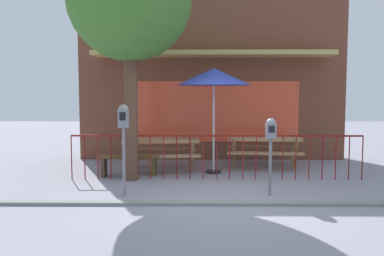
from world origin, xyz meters
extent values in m
plane|color=gray|center=(0.00, 0.00, 0.00)|extent=(40.00, 40.00, 0.00)
cube|color=#3B1C0C|center=(0.00, 4.55, 0.00)|extent=(7.46, 0.54, 0.01)
cube|color=brown|center=(0.00, 4.55, 2.48)|extent=(7.46, 0.50, 4.96)
cube|color=#E54C2D|center=(0.00, 4.29, 1.35)|extent=(4.85, 0.02, 1.70)
cube|color=tan|center=(0.00, 3.84, 2.91)|extent=(6.34, 0.92, 0.12)
cube|color=maroon|center=(0.00, 1.61, 0.95)|extent=(6.26, 0.04, 0.04)
cylinder|color=maroon|center=(-3.13, 1.61, 0.47)|extent=(0.02, 0.02, 0.95)
cylinder|color=maroon|center=(-2.85, 1.61, 0.47)|extent=(0.02, 0.02, 0.95)
cylinder|color=maroon|center=(-2.56, 1.61, 0.47)|extent=(0.02, 0.02, 0.95)
cylinder|color=maroon|center=(-2.28, 1.61, 0.47)|extent=(0.02, 0.02, 0.95)
cylinder|color=maroon|center=(-1.99, 1.61, 0.47)|extent=(0.02, 0.02, 0.95)
cylinder|color=maroon|center=(-1.71, 1.61, 0.47)|extent=(0.02, 0.02, 0.95)
cylinder|color=maroon|center=(-1.42, 1.61, 0.47)|extent=(0.02, 0.02, 0.95)
cylinder|color=maroon|center=(-1.14, 1.61, 0.47)|extent=(0.02, 0.02, 0.95)
cylinder|color=maroon|center=(-0.85, 1.61, 0.47)|extent=(0.02, 0.02, 0.95)
cylinder|color=maroon|center=(-0.57, 1.61, 0.47)|extent=(0.02, 0.02, 0.95)
cylinder|color=maroon|center=(-0.28, 1.61, 0.47)|extent=(0.02, 0.02, 0.95)
cylinder|color=maroon|center=(0.00, 1.61, 0.47)|extent=(0.02, 0.02, 0.95)
cylinder|color=maroon|center=(0.28, 1.61, 0.47)|extent=(0.02, 0.02, 0.95)
cylinder|color=maroon|center=(0.57, 1.61, 0.47)|extent=(0.02, 0.02, 0.95)
cylinder|color=maroon|center=(0.85, 1.61, 0.47)|extent=(0.02, 0.02, 0.95)
cylinder|color=maroon|center=(1.14, 1.61, 0.47)|extent=(0.02, 0.02, 0.95)
cylinder|color=maroon|center=(1.42, 1.61, 0.47)|extent=(0.02, 0.02, 0.95)
cylinder|color=maroon|center=(1.71, 1.61, 0.47)|extent=(0.02, 0.02, 0.95)
cylinder|color=maroon|center=(1.99, 1.61, 0.47)|extent=(0.02, 0.02, 0.95)
cylinder|color=maroon|center=(2.28, 1.61, 0.47)|extent=(0.02, 0.02, 0.95)
cylinder|color=maroon|center=(2.56, 1.61, 0.47)|extent=(0.02, 0.02, 0.95)
cylinder|color=maroon|center=(2.85, 1.61, 0.47)|extent=(0.02, 0.02, 0.95)
cylinder|color=maroon|center=(3.13, 1.61, 0.47)|extent=(0.02, 0.02, 0.95)
cube|color=#A37049|center=(-1.29, 2.59, 0.74)|extent=(1.86, 0.91, 0.07)
cube|color=#977852|center=(-1.24, 2.04, 0.44)|extent=(1.82, 0.42, 0.05)
cube|color=#9D7E53|center=(-1.34, 3.13, 0.44)|extent=(1.82, 0.42, 0.05)
cube|color=#8D5D49|center=(-2.00, 2.24, 0.37)|extent=(0.10, 0.35, 0.78)
cube|color=#855C46|center=(-2.05, 2.80, 0.37)|extent=(0.10, 0.35, 0.78)
cube|color=olive|center=(-0.53, 2.37, 0.37)|extent=(0.10, 0.35, 0.78)
cube|color=brown|center=(-0.58, 2.93, 0.37)|extent=(0.10, 0.35, 0.78)
cube|color=#A47B4F|center=(1.26, 3.04, 0.74)|extent=(1.87, 0.93, 0.07)
cube|color=#9C6B49|center=(1.20, 2.49, 0.44)|extent=(1.82, 0.44, 0.05)
cube|color=#986C4F|center=(1.31, 3.59, 0.44)|extent=(1.82, 0.44, 0.05)
cube|color=olive|center=(0.49, 2.84, 0.37)|extent=(0.10, 0.35, 0.78)
cube|color=olive|center=(0.55, 3.39, 0.37)|extent=(0.10, 0.35, 0.78)
cube|color=olive|center=(1.96, 2.69, 0.37)|extent=(0.10, 0.35, 0.78)
cube|color=olive|center=(2.02, 3.25, 0.37)|extent=(0.10, 0.35, 0.78)
cylinder|color=black|center=(-0.03, 2.34, 0.03)|extent=(0.36, 0.36, 0.05)
cylinder|color=#B5B8B6|center=(-0.03, 2.34, 1.19)|extent=(0.04, 0.04, 2.39)
cone|color=#3045B5|center=(-0.03, 2.34, 2.24)|extent=(1.72, 1.72, 0.39)
cube|color=brown|center=(-1.95, 1.97, 0.45)|extent=(1.43, 0.51, 0.06)
cube|color=#493529|center=(-2.50, 1.90, 0.23)|extent=(0.08, 0.29, 0.45)
cube|color=#4A4223|center=(-1.39, 2.05, 0.23)|extent=(0.08, 0.29, 0.45)
cylinder|color=slate|center=(0.91, 0.24, 0.53)|extent=(0.06, 0.06, 1.05)
cube|color=slate|center=(0.91, 0.24, 1.19)|extent=(0.18, 0.14, 0.27)
sphere|color=slate|center=(0.91, 0.24, 1.32)|extent=(0.17, 0.17, 0.17)
cube|color=black|center=(0.91, 0.16, 1.22)|extent=(0.11, 0.01, 0.12)
cylinder|color=slate|center=(-1.73, 0.16, 0.62)|extent=(0.06, 0.06, 1.24)
cube|color=slate|center=(-1.73, 0.16, 1.41)|extent=(0.18, 0.14, 0.34)
sphere|color=slate|center=(-1.73, 0.16, 1.58)|extent=(0.17, 0.17, 0.17)
cube|color=black|center=(-1.73, 0.09, 1.45)|extent=(0.11, 0.01, 0.15)
cylinder|color=#513526|center=(-1.82, 1.55, 1.55)|extent=(0.29, 0.29, 3.10)
cube|color=gray|center=(0.00, -0.39, 0.00)|extent=(10.44, 0.20, 0.11)
camera|label=1|loc=(-0.42, -6.97, 1.85)|focal=37.64mm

